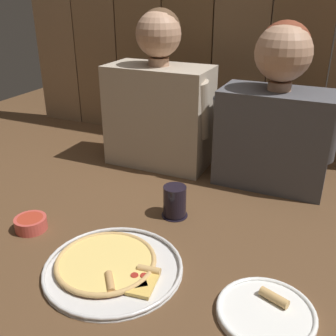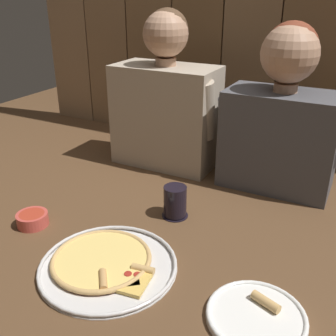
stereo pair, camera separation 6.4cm
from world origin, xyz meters
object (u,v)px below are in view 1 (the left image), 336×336
object	(u,v)px
dinner_plate	(266,312)
diner_left	(159,100)
pizza_tray	(111,265)
drinking_glass	(176,202)
diner_right	(276,115)
dipping_bowl	(31,223)

from	to	relation	value
dinner_plate	diner_left	size ratio (longest dim) A/B	0.37
pizza_tray	drinking_glass	xyz separation A→B (m)	(0.05, 0.32, 0.04)
pizza_tray	drinking_glass	distance (m)	0.32
dinner_plate	diner_right	size ratio (longest dim) A/B	0.39
pizza_tray	diner_right	bearing A→B (deg)	67.98
dinner_plate	diner_left	distance (m)	0.94
drinking_glass	diner_right	xyz separation A→B (m)	(0.23, 0.37, 0.22)
dipping_bowl	diner_right	world-z (taller)	diner_right
pizza_tray	dipping_bowl	world-z (taller)	dipping_bowl
dinner_plate	drinking_glass	world-z (taller)	drinking_glass
dinner_plate	diner_left	xyz separation A→B (m)	(-0.59, 0.68, 0.26)
dinner_plate	dipping_bowl	world-z (taller)	dipping_bowl
dinner_plate	diner_right	xyz separation A→B (m)	(-0.13, 0.68, 0.26)
pizza_tray	drinking_glass	size ratio (longest dim) A/B	3.50
dinner_plate	diner_left	world-z (taller)	diner_left
pizza_tray	dipping_bowl	distance (m)	0.33
diner_left	diner_right	xyz separation A→B (m)	(0.46, 0.00, -0.00)
dinner_plate	dipping_bowl	xyz separation A→B (m)	(-0.73, 0.06, 0.01)
pizza_tray	dipping_bowl	xyz separation A→B (m)	(-0.32, 0.06, 0.01)
pizza_tray	diner_right	size ratio (longest dim) A/B	0.63
drinking_glass	diner_right	distance (m)	0.49
diner_left	diner_right	distance (m)	0.46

